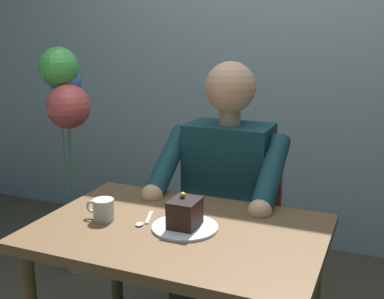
{
  "coord_description": "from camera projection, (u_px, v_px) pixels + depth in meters",
  "views": [
    {
      "loc": [
        -0.63,
        1.38,
        1.37
      ],
      "look_at": [
        -0.01,
        -0.1,
        0.96
      ],
      "focal_mm": 45.07,
      "sensor_mm": 36.0,
      "label": 1
    }
  ],
  "objects": [
    {
      "name": "seated_person",
      "position": [
        223.0,
        202.0,
        2.05
      ],
      "size": [
        0.53,
        0.58,
        1.23
      ],
      "color": "#153D45",
      "rests_on": "ground"
    },
    {
      "name": "dessert_plate",
      "position": [
        185.0,
        227.0,
        1.62
      ],
      "size": [
        0.22,
        0.22,
        0.01
      ],
      "primitive_type": "cylinder",
      "color": "white",
      "rests_on": "dining_table"
    },
    {
      "name": "dessert_spoon",
      "position": [
        144.0,
        221.0,
        1.67
      ],
      "size": [
        0.05,
        0.14,
        0.01
      ],
      "color": "silver",
      "rests_on": "dining_table"
    },
    {
      "name": "coffee_cup",
      "position": [
        103.0,
        209.0,
        1.68
      ],
      "size": [
        0.11,
        0.07,
        0.08
      ],
      "color": "silver",
      "rests_on": "dining_table"
    },
    {
      "name": "cake_slice",
      "position": [
        185.0,
        213.0,
        1.6
      ],
      "size": [
        0.09,
        0.11,
        0.11
      ],
      "color": "#321D17",
      "rests_on": "dessert_plate"
    },
    {
      "name": "dining_table",
      "position": [
        179.0,
        254.0,
        1.65
      ],
      "size": [
        0.97,
        0.66,
        0.71
      ],
      "color": "brown",
      "rests_on": "ground"
    },
    {
      "name": "balloon_display",
      "position": [
        66.0,
        106.0,
        2.56
      ],
      "size": [
        0.3,
        0.29,
        1.27
      ],
      "color": "#B2C1C6",
      "rests_on": "ground"
    },
    {
      "name": "cafe_rear_panel",
      "position": [
        288.0,
        3.0,
        2.86
      ],
      "size": [
        6.4,
        0.12,
        3.0
      ],
      "primitive_type": "cube",
      "color": "#96AEB9",
      "rests_on": "ground"
    },
    {
      "name": "chair",
      "position": [
        234.0,
        220.0,
        2.24
      ],
      "size": [
        0.42,
        0.42,
        0.89
      ],
      "color": "brown",
      "rests_on": "ground"
    }
  ]
}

